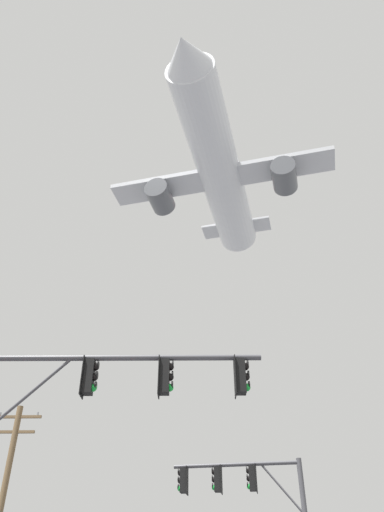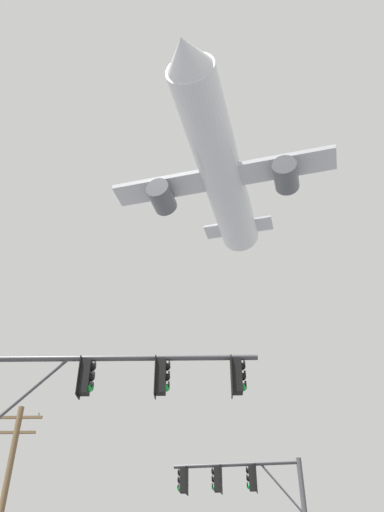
{
  "view_description": "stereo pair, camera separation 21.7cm",
  "coord_description": "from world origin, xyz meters",
  "px_view_note": "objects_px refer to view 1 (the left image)",
  "views": [
    {
      "loc": [
        0.83,
        -3.69,
        1.27
      ],
      "look_at": [
        0.46,
        17.77,
        15.97
      ],
      "focal_mm": 34.8,
      "sensor_mm": 36.0,
      "label": 1
    },
    {
      "loc": [
        1.05,
        -3.69,
        1.27
      ],
      "look_at": [
        0.46,
        17.77,
        15.97
      ],
      "focal_mm": 34.8,
      "sensor_mm": 36.0,
      "label": 2
    }
  ],
  "objects_px": {
    "signal_pole_near": "(91,407)",
    "utility_pole": "(2,500)",
    "signal_pole_far": "(249,496)",
    "airplane": "(219,169)"
  },
  "relations": [
    {
      "from": "utility_pole",
      "to": "airplane",
      "type": "bearing_deg",
      "value": 46.99
    },
    {
      "from": "airplane",
      "to": "signal_pole_far",
      "type": "bearing_deg",
      "value": -90.66
    },
    {
      "from": "signal_pole_near",
      "to": "utility_pole",
      "type": "bearing_deg",
      "value": 117.69
    },
    {
      "from": "signal_pole_far",
      "to": "utility_pole",
      "type": "height_order",
      "value": "utility_pole"
    },
    {
      "from": "signal_pole_near",
      "to": "airplane",
      "type": "height_order",
      "value": "airplane"
    },
    {
      "from": "signal_pole_far",
      "to": "airplane",
      "type": "relative_size",
      "value": 0.2
    },
    {
      "from": "utility_pole",
      "to": "airplane",
      "type": "relative_size",
      "value": 0.31
    },
    {
      "from": "signal_pole_far",
      "to": "airplane",
      "type": "distance_m",
      "value": 34.3
    },
    {
      "from": "utility_pole",
      "to": "signal_pole_near",
      "type": "bearing_deg",
      "value": -62.31
    },
    {
      "from": "signal_pole_near",
      "to": "airplane",
      "type": "xyz_separation_m",
      "value": [
        4.76,
        22.75,
        30.4
      ]
    }
  ]
}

